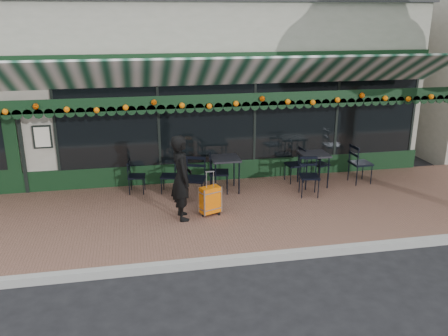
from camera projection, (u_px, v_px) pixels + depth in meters
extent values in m
plane|color=black|center=(233.00, 262.00, 8.47)|extent=(80.00, 80.00, 0.00)
cube|color=brown|center=(214.00, 214.00, 10.31)|extent=(18.00, 4.00, 0.15)
cube|color=#9E9E99|center=(234.00, 260.00, 8.37)|extent=(18.00, 0.16, 0.15)
cube|color=gray|center=(181.00, 78.00, 15.24)|extent=(12.00, 8.00, 4.50)
cube|color=black|center=(247.00, 122.00, 11.89)|extent=(9.20, 0.04, 2.00)
cube|color=silver|center=(42.00, 137.00, 11.00)|extent=(0.42, 0.04, 0.55)
cube|color=black|center=(209.00, 101.00, 10.06)|extent=(12.00, 0.03, 0.28)
cylinder|color=orange|center=(209.00, 102.00, 10.01)|extent=(11.60, 0.12, 0.12)
imported|color=black|center=(182.00, 178.00, 9.66)|extent=(0.49, 0.69, 1.78)
cube|color=orange|center=(210.00, 200.00, 10.00)|extent=(0.48, 0.38, 0.56)
cube|color=black|center=(210.00, 213.00, 10.10)|extent=(0.48, 0.38, 0.06)
cube|color=silver|center=(210.00, 179.00, 9.86)|extent=(0.18, 0.10, 0.35)
cube|color=black|center=(314.00, 154.00, 11.58)|extent=(0.67, 0.67, 0.04)
cylinder|color=black|center=(306.00, 174.00, 11.40)|extent=(0.03, 0.03, 0.78)
cylinder|color=black|center=(328.00, 173.00, 11.50)|extent=(0.03, 0.03, 0.78)
cylinder|color=black|center=(298.00, 167.00, 11.92)|extent=(0.03, 0.03, 0.78)
cylinder|color=black|center=(319.00, 166.00, 12.02)|extent=(0.03, 0.03, 0.78)
cube|color=black|center=(225.00, 159.00, 11.22)|extent=(0.67, 0.67, 0.04)
cylinder|color=black|center=(216.00, 180.00, 11.03)|extent=(0.03, 0.03, 0.79)
cylinder|color=black|center=(239.00, 178.00, 11.14)|extent=(0.03, 0.03, 0.79)
cylinder|color=black|center=(212.00, 172.00, 11.56)|extent=(0.03, 0.03, 0.79)
cylinder|color=black|center=(234.00, 171.00, 11.66)|extent=(0.03, 0.03, 0.79)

